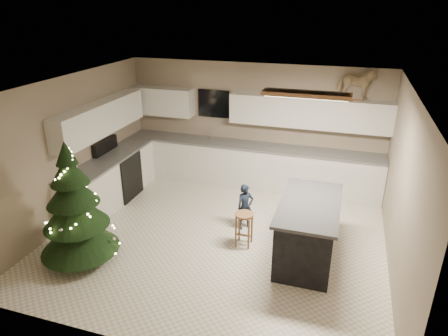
{
  "coord_description": "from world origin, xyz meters",
  "views": [
    {
      "loc": [
        1.86,
        -5.58,
        3.78
      ],
      "look_at": [
        0.0,
        0.35,
        1.15
      ],
      "focal_mm": 32.0,
      "sensor_mm": 36.0,
      "label": 1
    }
  ],
  "objects_px": {
    "island": "(307,230)",
    "rocking_horse": "(356,84)",
    "bar_stool": "(244,221)",
    "christmas_tree": "(76,214)",
    "toddler": "(245,207)"
  },
  "relations": [
    {
      "from": "toddler",
      "to": "island",
      "type": "bearing_deg",
      "value": -64.91
    },
    {
      "from": "island",
      "to": "rocking_horse",
      "type": "xyz_separation_m",
      "value": [
        0.48,
        2.43,
        1.84
      ]
    },
    {
      "from": "christmas_tree",
      "to": "rocking_horse",
      "type": "relative_size",
      "value": 2.74
    },
    {
      "from": "christmas_tree",
      "to": "rocking_horse",
      "type": "xyz_separation_m",
      "value": [
        3.84,
        3.55,
        1.51
      ]
    },
    {
      "from": "rocking_horse",
      "to": "bar_stool",
      "type": "bearing_deg",
      "value": 145.25
    },
    {
      "from": "bar_stool",
      "to": "rocking_horse",
      "type": "xyz_separation_m",
      "value": [
        1.5,
        2.41,
        1.88
      ]
    },
    {
      "from": "island",
      "to": "toddler",
      "type": "height_order",
      "value": "island"
    },
    {
      "from": "christmas_tree",
      "to": "toddler",
      "type": "height_order",
      "value": "christmas_tree"
    },
    {
      "from": "island",
      "to": "bar_stool",
      "type": "bearing_deg",
      "value": 178.91
    },
    {
      "from": "island",
      "to": "rocking_horse",
      "type": "distance_m",
      "value": 3.09
    },
    {
      "from": "island",
      "to": "bar_stool",
      "type": "xyz_separation_m",
      "value": [
        -1.02,
        0.02,
        -0.04
      ]
    },
    {
      "from": "christmas_tree",
      "to": "rocking_horse",
      "type": "bearing_deg",
      "value": 42.82
    },
    {
      "from": "bar_stool",
      "to": "christmas_tree",
      "type": "height_order",
      "value": "christmas_tree"
    },
    {
      "from": "island",
      "to": "christmas_tree",
      "type": "height_order",
      "value": "christmas_tree"
    },
    {
      "from": "christmas_tree",
      "to": "island",
      "type": "bearing_deg",
      "value": 18.49
    }
  ]
}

